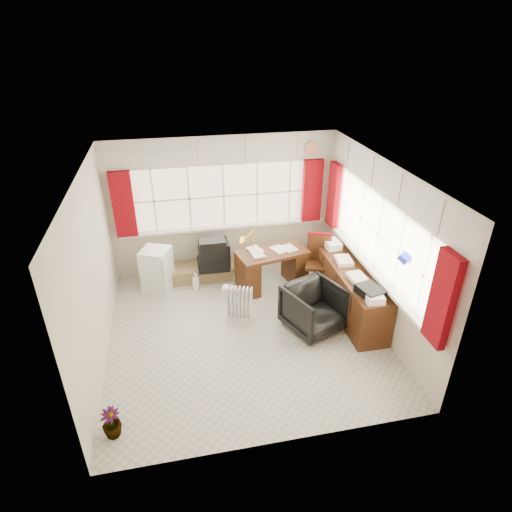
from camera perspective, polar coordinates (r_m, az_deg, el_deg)
The scene contains 20 objects.
ground at distance 6.59m, azimuth -1.45°, elevation -10.00°, with size 4.00×4.00×0.00m, color beige.
room_walls at distance 5.78m, azimuth -1.63°, elevation 1.71°, with size 4.00×4.00×4.00m.
window_back at distance 7.75m, azimuth -4.16°, elevation 4.40°, with size 3.70×0.12×3.60m.
window_right at distance 6.62m, azimuth 15.22°, elevation -1.09°, with size 0.12×3.70×3.60m.
curtains at distance 6.81m, azimuth 4.67°, elevation 5.52°, with size 3.83×3.83×1.15m.
overhead_cabinets at distance 6.61m, azimuth 5.28°, elevation 12.10°, with size 3.98×3.98×0.48m.
desk at distance 7.45m, azimuth 2.13°, elevation -1.48°, with size 1.30×0.84×0.72m.
desk_lamp at distance 7.18m, azimuth -0.41°, elevation 2.78°, with size 0.17×0.15×0.43m.
task_chair at distance 7.46m, azimuth 8.27°, elevation -0.46°, with size 0.54×0.55×0.99m.
office_chair at distance 6.50m, azimuth 7.75°, elevation -6.94°, with size 0.77×0.79×0.72m, color black.
radiator at distance 6.67m, azimuth -2.19°, elevation -6.85°, with size 0.43×0.30×0.61m.
credenza at distance 6.97m, azimuth 12.36°, elevation -4.44°, with size 0.50×2.00×0.85m.
file_tray at distance 6.21m, azimuth 14.98°, elevation -4.59°, with size 0.29×0.38×0.13m, color black.
tv_bench at distance 7.89m, azimuth -7.68°, elevation -2.07°, with size 1.40×0.50×0.25m, color #9A7D4D.
crt_tv at distance 7.72m, azimuth -5.57°, elevation 0.38°, with size 0.52×0.50×0.46m.
hifi_stack at distance 7.56m, azimuth -5.76°, elevation 0.08°, with size 0.56×0.36×0.58m.
mini_fridge at distance 7.57m, azimuth -13.03°, elevation -1.75°, with size 0.59×0.60×0.77m.
spray_bottle_a at distance 7.52m, azimuth -8.03°, elevation -3.40°, with size 0.13×0.13×0.33m, color white.
spray_bottle_b at distance 7.76m, azimuth -2.65°, elevation -2.61°, with size 0.09×0.09×0.20m, color #91D9D0.
flower_vase at distance 5.37m, azimuth -18.73°, elevation -20.32°, with size 0.22×0.22×0.39m, color black.
Camera 1 is at (-0.89, -5.08, 4.11)m, focal length 30.00 mm.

